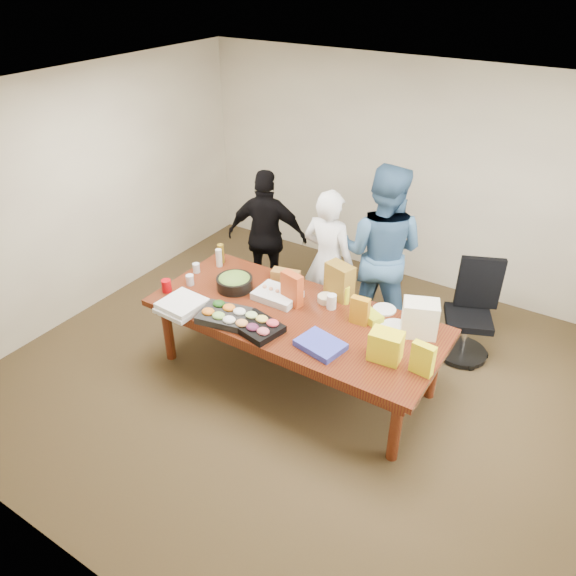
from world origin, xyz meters
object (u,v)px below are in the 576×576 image
Objects in this scene: person_center at (328,262)px; sheet_cake at (277,295)px; salad_bowl at (235,283)px; conference_table at (295,346)px; person_right at (381,252)px; office_chair at (469,315)px.

sheet_cake is (-0.12, -0.82, -0.03)m from person_center.
sheet_cake is at bearing 8.41° from salad_bowl.
person_right is (0.31, 1.20, 0.59)m from conference_table.
salad_bowl is at bearing -171.81° from sheet_cake.
person_right reaches higher than office_chair.
office_chair is at bearing 42.97° from conference_table.
conference_table is 1.46× the size of person_right.
person_right is 1.57m from salad_bowl.
person_center is 4.43× the size of salad_bowl.
person_center reaches higher than conference_table.
salad_bowl is (-2.08, -1.16, 0.29)m from office_chair.
office_chair is 2.42× the size of sheet_cake.
office_chair reaches higher than sheet_cake.
salad_bowl is (-0.76, 0.07, 0.43)m from conference_table.
person_center is at bearing 100.49° from conference_table.
conference_table is 7.59× the size of salad_bowl.
office_chair is 0.63× the size of person_center.
sheet_cake is at bearing -168.80° from office_chair.
office_chair is 1.96m from sheet_cake.
person_center reaches higher than sheet_cake.
conference_table is at bearing -5.39° from salad_bowl.
person_center is 0.85× the size of person_right.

